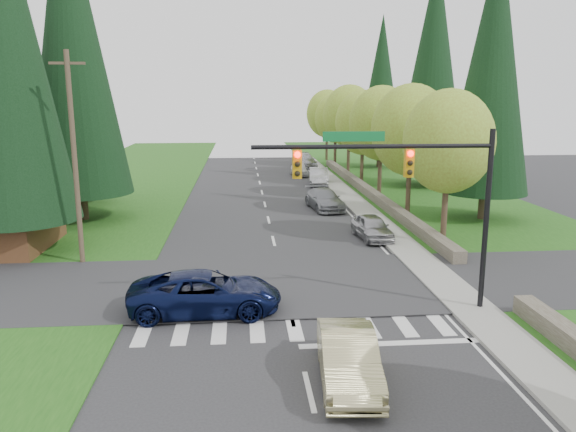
{
  "coord_description": "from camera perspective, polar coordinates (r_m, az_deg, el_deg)",
  "views": [
    {
      "loc": [
        -1.77,
        -14.93,
        7.89
      ],
      "look_at": [
        0.26,
        8.99,
        2.8
      ],
      "focal_mm": 35.0,
      "sensor_mm": 36.0,
      "label": 1
    }
  ],
  "objects": [
    {
      "name": "decid_tree_5",
      "position": [
        64.89,
        4.86,
        9.85
      ],
      "size": [
        4.8,
        4.8,
        8.3
      ],
      "color": "#38281C",
      "rests_on": "ground"
    },
    {
      "name": "parked_car_c",
      "position": [
        51.38,
        3.14,
        4.01
      ],
      "size": [
        2.18,
        4.92,
        1.57
      ],
      "primitive_type": "imported",
      "rotation": [
        0.0,
        0.0,
        -0.11
      ],
      "color": "#ACACB1",
      "rests_on": "ground"
    },
    {
      "name": "traffic_signal",
      "position": [
        20.58,
        12.57,
        3.56
      ],
      "size": [
        8.7,
        0.37,
        6.8
      ],
      "color": "black",
      "rests_on": "ground"
    },
    {
      "name": "stone_wall_north",
      "position": [
        46.72,
        8.04,
        2.57
      ],
      "size": [
        0.7,
        40.0,
        0.7
      ],
      "primitive_type": "cube",
      "color": "#4C4438",
      "rests_on": "ground"
    },
    {
      "name": "utility_pole",
      "position": [
        28.15,
        -20.87,
        5.59
      ],
      "size": [
        1.6,
        0.24,
        10.0
      ],
      "color": "#473828",
      "rests_on": "ground"
    },
    {
      "name": "curb_east",
      "position": [
        38.55,
        6.95,
        0.17
      ],
      "size": [
        0.2,
        80.0,
        0.13
      ],
      "primitive_type": "cube",
      "color": "gray",
      "rests_on": "ground"
    },
    {
      "name": "conifer_e_b",
      "position": [
        51.81,
        14.53,
        14.82
      ],
      "size": [
        6.12,
        6.12,
        19.8
      ],
      "color": "#38281C",
      "rests_on": "ground"
    },
    {
      "name": "grass_west",
      "position": [
        37.53,
        -22.15,
        -1.02
      ],
      "size": [
        14.0,
        110.0,
        0.06
      ],
      "primitive_type": "cube",
      "color": "#1E5115",
      "rests_on": "ground"
    },
    {
      "name": "decid_tree_1",
      "position": [
        37.66,
        12.39,
        8.51
      ],
      "size": [
        5.2,
        5.2,
        8.8
      ],
      "color": "#38281C",
      "rests_on": "ground"
    },
    {
      "name": "ground",
      "position": [
        16.98,
        1.75,
        -15.73
      ],
      "size": [
        120.0,
        120.0,
        0.0
      ],
      "primitive_type": "plane",
      "color": "#28282B",
      "rests_on": "ground"
    },
    {
      "name": "decid_tree_3",
      "position": [
        51.17,
        7.63,
        9.38
      ],
      "size": [
        5.0,
        5.0,
        8.55
      ],
      "color": "#38281C",
      "rests_on": "ground"
    },
    {
      "name": "decid_tree_4",
      "position": [
        58.03,
        6.24,
        10.1
      ],
      "size": [
        5.4,
        5.4,
        9.18
      ],
      "color": "#38281C",
      "rests_on": "ground"
    },
    {
      "name": "parked_car_a",
      "position": [
        32.13,
        8.54,
        -1.12
      ],
      "size": [
        1.96,
        4.15,
        1.37
      ],
      "primitive_type": "imported",
      "rotation": [
        0.0,
        0.0,
        0.09
      ],
      "color": "#A0A0A5",
      "rests_on": "ground"
    },
    {
      "name": "conifer_e_a",
      "position": [
        38.37,
        20.05,
        14.11
      ],
      "size": [
        5.44,
        5.44,
        17.8
      ],
      "color": "#38281C",
      "rests_on": "ground"
    },
    {
      "name": "conifer_w_c",
      "position": [
        38.47,
        -21.14,
        16.28
      ],
      "size": [
        6.46,
        6.46,
        20.8
      ],
      "color": "#38281C",
      "rests_on": "ground"
    },
    {
      "name": "parked_car_e",
      "position": [
        64.68,
        1.73,
        5.65
      ],
      "size": [
        2.61,
        5.5,
        1.55
      ],
      "primitive_type": "imported",
      "rotation": [
        0.0,
        0.0,
        0.08
      ],
      "color": "#A0A1A5",
      "rests_on": "ground"
    },
    {
      "name": "decid_tree_2",
      "position": [
        44.33,
        9.47,
        9.28
      ],
      "size": [
        5.0,
        5.0,
        8.82
      ],
      "color": "#38281C",
      "rests_on": "ground"
    },
    {
      "name": "cross_street",
      "position": [
        24.32,
        -0.42,
        -6.97
      ],
      "size": [
        120.0,
        8.0,
        0.1
      ],
      "primitive_type": "cube",
      "color": "#28282B",
      "rests_on": "ground"
    },
    {
      "name": "conifer_w_a",
      "position": [
        31.17,
        -27.09,
        16.06
      ],
      "size": [
        6.12,
        6.12,
        19.8
      ],
      "color": "#38281C",
      "rests_on": "ground"
    },
    {
      "name": "decid_tree_6",
      "position": [
        71.8,
        4.0,
        10.33
      ],
      "size": [
        5.2,
        5.2,
        8.86
      ],
      "color": "#38281C",
      "rests_on": "ground"
    },
    {
      "name": "sedan_champagne",
      "position": [
        16.3,
        6.15,
        -14.16
      ],
      "size": [
        1.89,
        4.54,
        1.46
      ],
      "primitive_type": "imported",
      "rotation": [
        0.0,
        0.0,
        -0.08
      ],
      "color": "#C2B981",
      "rests_on": "ground"
    },
    {
      "name": "grass_east",
      "position": [
        38.73,
        17.68,
        -0.31
      ],
      "size": [
        14.0,
        110.0,
        0.06
      ],
      "primitive_type": "cube",
      "color": "#1E5115",
      "rests_on": "ground"
    },
    {
      "name": "suv_navy",
      "position": [
        21.24,
        -8.38,
        -7.72
      ],
      "size": [
        5.67,
        2.7,
        1.56
      ],
      "primitive_type": "imported",
      "rotation": [
        0.0,
        0.0,
        1.59
      ],
      "color": "#0A1134",
      "rests_on": "ground"
    },
    {
      "name": "conifer_e_c",
      "position": [
        64.89,
        9.46,
        13.05
      ],
      "size": [
        5.1,
        5.1,
        16.8
      ],
      "color": "#38281C",
      "rests_on": "ground"
    },
    {
      "name": "sidewalk_east",
      "position": [
        38.73,
        8.18,
        0.19
      ],
      "size": [
        1.8,
        80.0,
        0.13
      ],
      "primitive_type": "cube",
      "color": "gray",
      "rests_on": "ground"
    },
    {
      "name": "conifer_w_e",
      "position": [
        44.7,
        -21.42,
        14.26
      ],
      "size": [
        5.78,
        5.78,
        18.8
      ],
      "color": "#38281C",
      "rests_on": "ground"
    },
    {
      "name": "parked_car_d",
      "position": [
        57.62,
        1.13,
        4.8
      ],
      "size": [
        1.73,
        4.1,
        1.38
      ],
      "primitive_type": "imported",
      "rotation": [
        0.0,
        0.0,
        -0.03
      ],
      "color": "silver",
      "rests_on": "ground"
    },
    {
      "name": "parked_car_b",
      "position": [
        40.34,
        3.73,
        1.7
      ],
      "size": [
        2.63,
        5.16,
        1.43
      ],
      "primitive_type": "imported",
      "rotation": [
        0.0,
        0.0,
        0.13
      ],
      "color": "gray",
      "rests_on": "ground"
    },
    {
      "name": "decid_tree_0",
      "position": [
        31.03,
        16.0,
        7.28
      ],
      "size": [
        4.8,
        4.8,
        8.37
      ],
      "color": "#38281C",
      "rests_on": "ground"
    }
  ]
}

